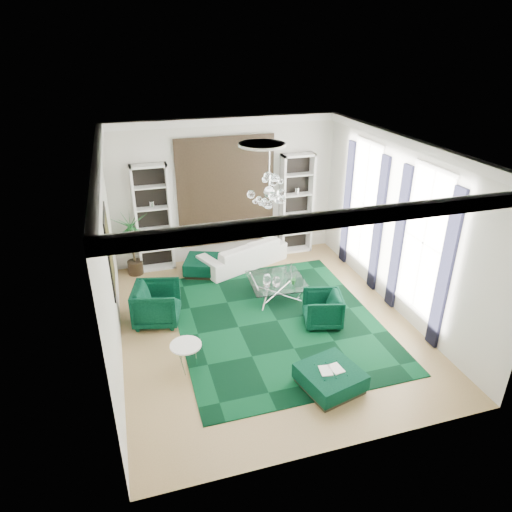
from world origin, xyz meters
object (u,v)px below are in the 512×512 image
object	(u,v)px
ottoman_front	(330,379)
palm	(132,236)
side_table	(187,357)
sofa	(243,253)
ottoman_side	(204,266)
coffee_table	(277,288)
armchair_right	(322,309)
armchair_left	(157,304)

from	to	relation	value
ottoman_front	palm	bearing A→B (deg)	119.23
palm	side_table	bearing A→B (deg)	-80.67
sofa	ottoman_side	size ratio (longest dim) A/B	2.60
coffee_table	palm	xyz separation A→B (m)	(-3.13, 2.16, 0.85)
sofa	palm	size ratio (longest dim) A/B	1.11
armchair_right	ottoman_side	xyz separation A→B (m)	(-1.99, 3.03, -0.16)
ottoman_side	armchair_left	bearing A→B (deg)	-125.15
armchair_right	coffee_table	size ratio (longest dim) A/B	0.62
palm	coffee_table	bearing A→B (deg)	-34.57
armchair_left	armchair_right	xyz separation A→B (m)	(3.36, -1.08, -0.07)
armchair_left	sofa	bearing A→B (deg)	-35.97
armchair_left	ottoman_side	distance (m)	2.39
sofa	ottoman_front	bearing A→B (deg)	70.37
coffee_table	side_table	bearing A→B (deg)	-140.32
side_table	ottoman_side	bearing A→B (deg)	74.71
sofa	palm	xyz separation A→B (m)	(-2.80, 0.33, 0.72)
palm	armchair_left	bearing A→B (deg)	-82.10
side_table	armchair_left	bearing A→B (deg)	101.25
palm	sofa	bearing A→B (deg)	-6.63
ottoman_front	side_table	distance (m)	2.61
sofa	side_table	bearing A→B (deg)	39.32
ottoman_front	sofa	bearing A→B (deg)	92.41
coffee_table	palm	distance (m)	3.90
sofa	armchair_right	world-z (taller)	armchair_right
ottoman_side	palm	bearing A→B (deg)	164.52
armchair_right	palm	distance (m)	5.14
armchair_left	ottoman_front	world-z (taller)	armchair_left
sofa	side_table	world-z (taller)	sofa
ottoman_front	side_table	world-z (taller)	side_table
coffee_table	ottoman_side	xyz separation A→B (m)	(-1.43, 1.69, -0.01)
palm	ottoman_front	bearing A→B (deg)	-60.77
ottoman_front	side_table	xyz separation A→B (m)	(-2.32, 1.19, 0.08)
sofa	coffee_table	size ratio (longest dim) A/B	1.87
ottoman_side	side_table	xyz separation A→B (m)	(-1.02, -3.72, 0.07)
armchair_right	ottoman_front	world-z (taller)	armchair_right
sofa	armchair_right	bearing A→B (deg)	83.76
ottoman_side	palm	world-z (taller)	palm
armchair_right	coffee_table	distance (m)	1.46
armchair_right	coffee_table	xyz separation A→B (m)	(-0.56, 1.34, -0.14)
armchair_left	side_table	bearing A→B (deg)	-155.05
coffee_table	ottoman_side	world-z (taller)	coffee_table
sofa	armchair_left	xyz separation A→B (m)	(-2.46, -2.09, 0.09)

